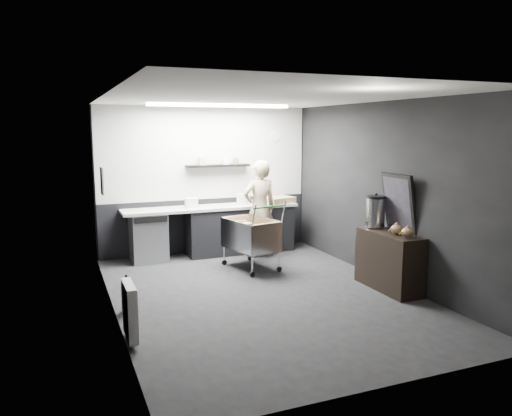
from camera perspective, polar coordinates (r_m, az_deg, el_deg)
name	(u,v)px	position (r m, az deg, el deg)	size (l,w,h in m)	color
floor	(263,294)	(7.08, 0.79, -9.84)	(5.50, 5.50, 0.00)	black
ceiling	(263,97)	(6.71, 0.84, 12.53)	(5.50, 5.50, 0.00)	white
wall_back	(206,180)	(9.34, -5.76, 3.21)	(5.50, 5.50, 0.00)	black
wall_front	(388,240)	(4.40, 14.88, -3.59)	(5.50, 5.50, 0.00)	black
wall_left	(111,208)	(6.27, -16.27, 0.05)	(5.50, 5.50, 0.00)	black
wall_right	(385,192)	(7.76, 14.56, 1.78)	(5.50, 5.50, 0.00)	black
kitchen_wall_panel	(206,153)	(9.29, -5.77, 6.27)	(3.95, 0.02, 1.70)	#BBBBB6
dado_panel	(207,225)	(9.45, -5.64, -1.94)	(3.95, 0.02, 1.00)	black
floating_shelf	(218,166)	(9.25, -4.37, 4.85)	(1.20, 0.22, 0.04)	black
wall_clock	(275,136)	(9.75, 2.21, 8.20)	(0.20, 0.20, 0.03)	silver
poster	(102,181)	(7.54, -17.21, 2.99)	(0.02, 0.30, 0.40)	white
poster_red_band	(102,176)	(7.53, -17.20, 3.52)	(0.01, 0.22, 0.10)	red
radiator	(130,311)	(5.66, -14.23, -11.30)	(0.10, 0.50, 0.60)	silver
ceiling_strip	(220,106)	(8.44, -4.15, 11.59)	(2.40, 0.20, 0.04)	white
prep_counter	(219,230)	(9.20, -4.28, -2.48)	(3.20, 0.61, 0.90)	black
person	(260,209)	(8.93, 0.42, -0.11)	(0.64, 0.42, 1.75)	beige
shopping_cart	(251,237)	(8.21, -0.60, -3.32)	(0.80, 1.13, 1.12)	silver
sideboard	(389,253)	(7.44, 14.93, -4.94)	(0.47, 1.11, 1.66)	black
fire_extinguisher	(127,295)	(6.59, -14.55, -9.56)	(0.14, 0.14, 0.46)	red
cardboard_box	(278,200)	(9.49, 2.54, 0.94)	(0.55, 0.42, 0.11)	tan
pink_tub	(242,199)	(9.26, -1.60, 1.03)	(0.20, 0.20, 0.20)	beige
white_container	(191,203)	(8.92, -7.39, 0.57)	(0.20, 0.16, 0.18)	silver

